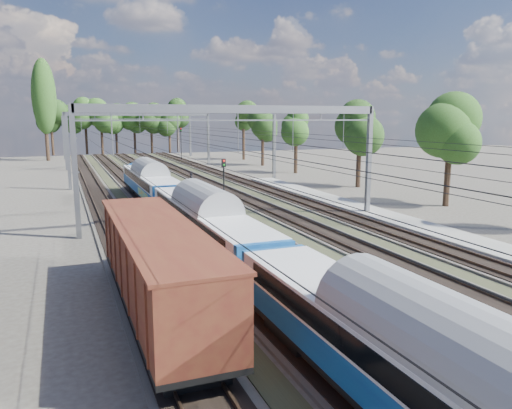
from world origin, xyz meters
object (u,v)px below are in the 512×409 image
object	(u,v)px
freight_boxcar	(157,264)
emu_train	(207,216)
signal_near	(224,183)
signal_far	(181,140)
worker	(192,180)

from	to	relation	value
freight_boxcar	emu_train	bearing A→B (deg)	61.71
emu_train	freight_boxcar	bearing A→B (deg)	-118.29
signal_near	freight_boxcar	bearing A→B (deg)	-113.88
freight_boxcar	signal_far	xyz separation A→B (m)	(18.13, 74.08, 1.68)
freight_boxcar	worker	distance (m)	38.79
emu_train	signal_near	bearing A→B (deg)	65.64
worker	signal_near	bearing A→B (deg)	-175.15
emu_train	freight_boxcar	distance (m)	9.50
freight_boxcar	signal_near	distance (m)	18.04
emu_train	signal_far	bearing A→B (deg)	78.29
emu_train	worker	world-z (taller)	emu_train
emu_train	signal_near	xyz separation A→B (m)	(3.52, 7.77, 0.80)
worker	emu_train	bearing A→B (deg)	-179.95
freight_boxcar	worker	world-z (taller)	freight_boxcar
freight_boxcar	signal_far	bearing A→B (deg)	76.25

